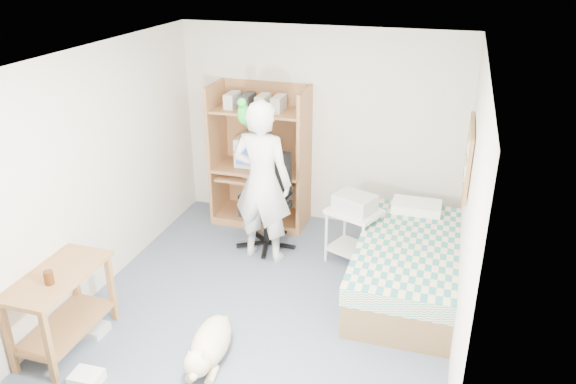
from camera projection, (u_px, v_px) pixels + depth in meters
The scene contains 21 objects.
floor at pixel (271, 300), 5.79m from camera, with size 4.00×4.00×0.00m, color #4E5B6A.
wall_back at pixel (320, 128), 7.04m from camera, with size 3.60×0.02×2.50m, color beige.
wall_right at pixel (468, 213), 4.81m from camera, with size 0.02×4.00×2.50m, color beige.
wall_left at pixel (103, 169), 5.76m from camera, with size 0.02×4.00×2.50m, color beige.
ceiling at pixel (267, 55), 4.78m from camera, with size 3.60×4.00×0.02m, color white.
computer_hutch at pixel (261, 161), 7.17m from camera, with size 1.20×0.63×1.80m.
bed at pixel (407, 265), 5.87m from camera, with size 1.02×2.02×0.66m.
side_desk at pixel (61, 299), 4.95m from camera, with size 0.50×1.00×0.75m.
corkboard at pixel (469, 156), 5.52m from camera, with size 0.04×0.94×0.66m.
office_chair at pixel (268, 213), 6.73m from camera, with size 0.64×0.64×1.13m.
person at pixel (262, 182), 6.23m from camera, with size 0.68×0.45×1.88m, color silver.
parrot at pixel (243, 113), 5.98m from camera, with size 0.14×0.24×0.38m.
dog at pixel (209, 345), 4.89m from camera, with size 0.40×1.00×0.37m.
printer_cart at pixel (354, 228), 6.32m from camera, with size 0.68×0.62×0.66m.
printer at pixel (355, 203), 6.19m from camera, with size 0.42×0.32×0.18m, color #ABABA6.
crt_monitor at pixel (253, 150), 7.15m from camera, with size 0.40×0.42×0.37m.
keyboard at pixel (261, 177), 7.08m from camera, with size 0.45×0.16×0.03m, color beige.
pencil_cup at pixel (285, 167), 7.00m from camera, with size 0.08×0.08×0.12m, color gold.
drink_glass at pixel (49, 278), 4.69m from camera, with size 0.08×0.08×0.12m, color #3E1E09.
floor_box_a at pixel (87, 378), 4.67m from camera, with size 0.25×0.20×0.10m, color white.
floor_box_b at pixel (96, 330), 5.27m from camera, with size 0.18×0.22×0.08m, color #AFAFAA.
Camera 1 is at (1.58, -4.58, 3.36)m, focal length 35.00 mm.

